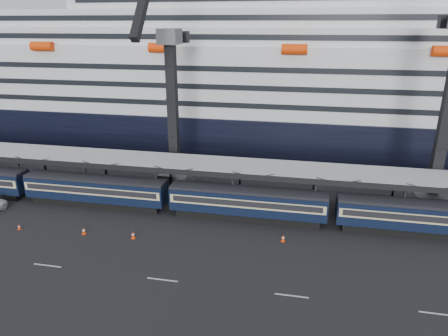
{
  "coord_description": "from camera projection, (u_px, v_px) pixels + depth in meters",
  "views": [
    {
      "loc": [
        -2.17,
        -33.84,
        22.69
      ],
      "look_at": [
        -10.88,
        10.0,
        6.4
      ],
      "focal_mm": 32.0,
      "sensor_mm": 36.0,
      "label": 1
    }
  ],
  "objects": [
    {
      "name": "train",
      "position": [
        275.0,
        204.0,
        47.87
      ],
      "size": [
        133.05,
        3.0,
        4.05
      ],
      "color": "black",
      "rests_on": "ground"
    },
    {
      "name": "traffic_cone_d",
      "position": [
        283.0,
        238.0,
        43.88
      ],
      "size": [
        0.44,
        0.44,
        0.87
      ],
      "color": "#FF3E08",
      "rests_on": "ground"
    },
    {
      "name": "crane_dark_near",
      "position": [
        172.0,
        105.0,
        55.27
      ],
      "size": [
        4.5,
        17.75,
        35.08
      ],
      "color": "#4F5157",
      "rests_on": "ground"
    },
    {
      "name": "cruise_ship",
      "position": [
        310.0,
        80.0,
        76.91
      ],
      "size": [
        214.09,
        28.84,
        34.0
      ],
      "color": "black",
      "rests_on": "ground"
    },
    {
      "name": "lane_markings",
      "position": [
        418.0,
        321.0,
        32.24
      ],
      "size": [
        111.0,
        4.27,
        0.02
      ],
      "color": "beige",
      "rests_on": "ground"
    },
    {
      "name": "traffic_cone_c",
      "position": [
        84.0,
        231.0,
        45.43
      ],
      "size": [
        0.43,
        0.43,
        0.86
      ],
      "color": "#FF3E08",
      "rests_on": "ground"
    },
    {
      "name": "traffic_cone_a",
      "position": [
        19.0,
        227.0,
        46.47
      ],
      "size": [
        0.34,
        0.34,
        0.68
      ],
      "color": "#FF3E08",
      "rests_on": "ground"
    },
    {
      "name": "ground",
      "position": [
        314.0,
        272.0,
        38.56
      ],
      "size": [
        260.0,
        260.0,
        0.0
      ],
      "primitive_type": "plane",
      "color": "black",
      "rests_on": "ground"
    },
    {
      "name": "traffic_cone_b",
      "position": [
        133.0,
        235.0,
        44.51
      ],
      "size": [
        0.44,
        0.44,
        0.87
      ],
      "color": "#FF3E08",
      "rests_on": "ground"
    },
    {
      "name": "canopy",
      "position": [
        316.0,
        172.0,
        49.66
      ],
      "size": [
        130.0,
        6.25,
        5.53
      ],
      "color": "#95989D",
      "rests_on": "ground"
    }
  ]
}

